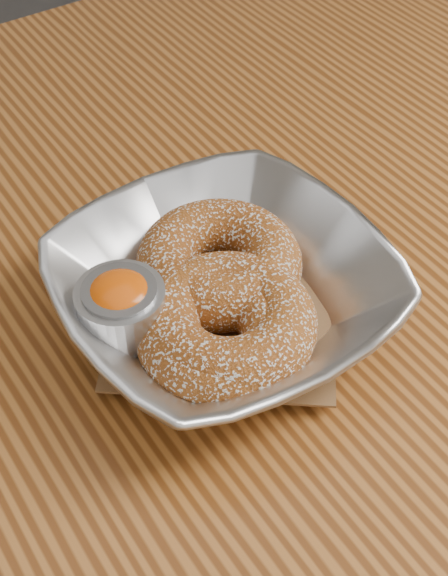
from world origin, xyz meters
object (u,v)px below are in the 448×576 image
table (269,314)px  donut_back (219,263)px  ramekin (122,313)px  donut_front (227,323)px  donut_extra (217,337)px  serving_bowl (224,292)px

table → donut_back: donut_back is taller
table → ramekin: 0.21m
donut_back → donut_front: same height
table → donut_extra: donut_extra is taller
donut_back → ramekin: size_ratio=2.00×
serving_bowl → donut_back: size_ratio=1.91×
table → donut_extra: 0.19m
table → serving_bowl: (-0.08, -0.06, 0.12)m
table → donut_front: bearing=-139.9°
donut_extra → donut_back: bearing=55.7°
donut_extra → ramekin: bearing=134.5°
donut_front → donut_extra: (-0.01, -0.00, -0.00)m
donut_back → donut_front: size_ratio=0.99×
donut_back → serving_bowl: bearing=-115.6°
table → serving_bowl: serving_bowl is taller
serving_bowl → donut_extra: size_ratio=2.12×
serving_bowl → donut_back: serving_bowl is taller
donut_back → ramekin: ramekin is taller
table → donut_extra: (-0.11, -0.09, 0.13)m
ramekin → donut_front: bearing=-36.4°
serving_bowl → donut_extra: (-0.02, -0.03, 0.00)m
table → serving_bowl: bearing=-145.9°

